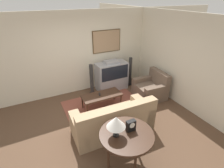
{
  "coord_description": "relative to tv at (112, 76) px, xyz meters",
  "views": [
    {
      "loc": [
        -1.38,
        -3.35,
        3.09
      ],
      "look_at": [
        0.67,
        0.71,
        0.75
      ],
      "focal_mm": 28.0,
      "sensor_mm": 36.0,
      "label": 1
    }
  ],
  "objects": [
    {
      "name": "speaker_tower_left",
      "position": [
        -0.76,
        -0.02,
        -0.0
      ],
      "size": [
        0.21,
        0.21,
        1.07
      ],
      "color": "black",
      "rests_on": "ground_plane"
    },
    {
      "name": "console_table",
      "position": [
        -1.2,
        -3.01,
        0.22
      ],
      "size": [
        1.02,
        1.02,
        0.81
      ],
      "color": "#3D2619",
      "rests_on": "ground_plane"
    },
    {
      "name": "wall_right",
      "position": [
        1.47,
        -1.71,
        0.84
      ],
      "size": [
        0.06,
        12.0,
        2.7
      ],
      "color": "beige",
      "rests_on": "ground_plane"
    },
    {
      "name": "table_lamp",
      "position": [
        -1.4,
        -2.96,
        0.61
      ],
      "size": [
        0.34,
        0.34,
        0.42
      ],
      "color": "black",
      "rests_on": "console_table"
    },
    {
      "name": "armchair",
      "position": [
        0.91,
        -1.1,
        -0.22
      ],
      "size": [
        0.91,
        0.97,
        0.87
      ],
      "rotation": [
        0.0,
        0.0,
        -1.63
      ],
      "color": "brown",
      "rests_on": "ground_plane"
    },
    {
      "name": "speaker_tower_right",
      "position": [
        0.76,
        -0.02,
        -0.0
      ],
      "size": [
        0.21,
        0.21,
        1.07
      ],
      "color": "black",
      "rests_on": "ground_plane"
    },
    {
      "name": "mantel_clock",
      "position": [
        -1.09,
        -2.96,
        0.41
      ],
      "size": [
        0.18,
        0.1,
        0.22
      ],
      "color": "black",
      "rests_on": "console_table"
    },
    {
      "name": "remote",
      "position": [
        -0.86,
        -0.91,
        -0.06
      ],
      "size": [
        0.09,
        0.17,
        0.02
      ],
      "color": "black",
      "rests_on": "coffee_table"
    },
    {
      "name": "wall_back",
      "position": [
        -1.14,
        0.42,
        0.85
      ],
      "size": [
        12.0,
        0.1,
        2.7
      ],
      "color": "beige",
      "rests_on": "ground_plane"
    },
    {
      "name": "couch",
      "position": [
        -0.98,
        -2.05,
        -0.18
      ],
      "size": [
        1.99,
        0.89,
        0.89
      ],
      "rotation": [
        0.0,
        0.0,
        3.11
      ],
      "color": "tan",
      "rests_on": "ground_plane"
    },
    {
      "name": "area_rug",
      "position": [
        -0.72,
        -1.04,
        -0.5
      ],
      "size": [
        2.33,
        1.87,
        0.01
      ],
      "color": "brown",
      "rests_on": "ground_plane"
    },
    {
      "name": "tv",
      "position": [
        0.0,
        0.0,
        0.0
      ],
      "size": [
        1.1,
        0.55,
        1.08
      ],
      "color": "#9E9EA3",
      "rests_on": "ground_plane"
    },
    {
      "name": "coffee_table",
      "position": [
        -0.81,
        -0.95,
        -0.11
      ],
      "size": [
        1.18,
        0.53,
        0.44
      ],
      "color": "#3D2619",
      "rests_on": "ground_plane"
    },
    {
      "name": "ground_plane",
      "position": [
        -1.16,
        -1.71,
        -0.51
      ],
      "size": [
        12.0,
        12.0,
        0.0
      ],
      "primitive_type": "plane",
      "color": "brown"
    }
  ]
}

